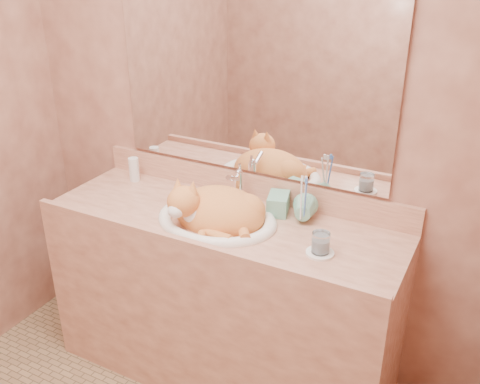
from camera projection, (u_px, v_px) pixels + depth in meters
The scene contains 12 objects.
wall_back at pixel (251, 115), 2.38m from camera, with size 2.40×0.02×2.50m, color brown.
vanity_counter at pixel (223, 299), 2.51m from camera, with size 1.60×0.55×0.85m, color #9B5C45, non-canonical shape.
mirror at pixel (250, 84), 2.31m from camera, with size 1.30×0.02×0.80m, color white.
sink_basin at pixel (217, 204), 2.28m from camera, with size 0.53×0.44×0.16m, color white, non-canonical shape.
faucet at pixel (239, 185), 2.44m from camera, with size 0.05×0.13×0.18m, color white, non-canonical shape.
cat at pixel (215, 209), 2.28m from camera, with size 0.40×0.33×0.22m, color #CC6D2F, non-canonical shape.
soap_dispenser at pixel (276, 199), 2.29m from camera, with size 0.09×0.09×0.20m, color #6DAF93.
toothbrush_cup at pixel (302, 216), 2.25m from camera, with size 0.11×0.11×0.10m, color #6DAF93.
toothbrushes at pixel (303, 197), 2.22m from camera, with size 0.04×0.04×0.23m, color silver, non-canonical shape.
saucer at pixel (320, 253), 2.07m from camera, with size 0.11×0.11×0.01m, color white.
water_glass at pixel (321, 243), 2.05m from camera, with size 0.07×0.07×0.08m, color silver.
lotion_bottle at pixel (134, 169), 2.69m from camera, with size 0.05×0.05×0.12m, color silver.
Camera 1 is at (1.03, -1.06, 1.95)m, focal length 40.00 mm.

